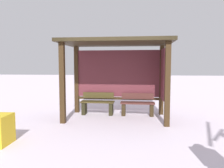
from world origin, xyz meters
The scene contains 4 objects.
ground_plane centered at (0.00, 0.00, 0.00)m, with size 60.00×60.00×0.00m, color white.
bus_shelter centered at (0.12, 0.23, 1.81)m, with size 3.31×1.88×2.40m.
bench_left_inside centered at (-0.67, 0.46, 0.34)m, with size 1.11×0.38×0.73m.
bench_center_inside centered at (0.67, 0.46, 0.34)m, with size 1.11×0.34×0.73m.
Camera 1 is at (0.66, -6.71, 1.65)m, focal length 35.17 mm.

